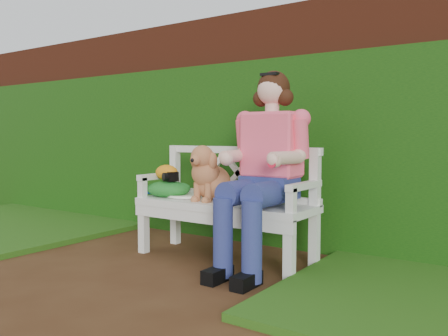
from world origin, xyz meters
The scene contains 11 objects.
ground centered at (0.00, 0.00, 0.00)m, with size 60.00×60.00×0.00m, color #3E2211.
brick_wall centered at (0.00, 1.90, 1.10)m, with size 10.00×0.30×2.20m, color maroon.
ivy_hedge centered at (0.00, 1.68, 0.85)m, with size 10.00×0.18×1.70m, color #21520E.
grass_left centered at (-2.40, 0.90, 0.03)m, with size 2.60×2.00×0.05m, color #1A4A11.
garden_bench centered at (0.37, 0.98, 0.24)m, with size 1.58×0.60×0.48m, color white, non-canonical shape.
seated_woman centered at (0.79, 0.96, 0.76)m, with size 0.65×0.86×1.53m, color #F74245, non-canonical shape.
dog centered at (0.25, 0.96, 0.71)m, with size 0.31×0.42×0.46m, color brown, non-canonical shape.
tennis_racket centered at (-0.08, 0.97, 0.50)m, with size 0.62×0.26×0.03m, color silver, non-canonical shape.
green_bag centered at (-0.20, 0.94, 0.55)m, with size 0.41×0.32×0.14m, color green, non-canonical shape.
camera_item centered at (-0.15, 0.93, 0.66)m, with size 0.12×0.09×0.08m, color black.
baseball_glove centered at (-0.22, 0.95, 0.69)m, with size 0.22×0.16×0.14m, color orange.
Camera 1 is at (2.54, -2.16, 1.02)m, focal length 38.00 mm.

